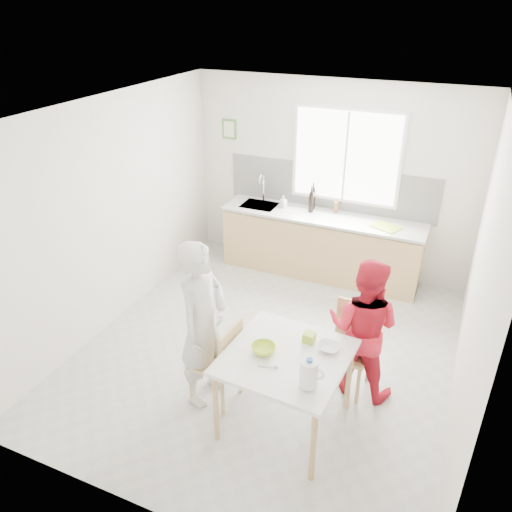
# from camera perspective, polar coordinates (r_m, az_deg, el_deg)

# --- Properties ---
(ground) EXTENTS (4.50, 4.50, 0.00)m
(ground) POSITION_cam_1_polar(r_m,az_deg,el_deg) (5.86, 1.39, -10.62)
(ground) COLOR #B7B7B2
(ground) RESTS_ON ground
(room_shell) EXTENTS (4.50, 4.50, 4.50)m
(room_shell) POSITION_cam_1_polar(r_m,az_deg,el_deg) (5.01, 1.61, 4.30)
(room_shell) COLOR silver
(room_shell) RESTS_ON ground
(window) EXTENTS (1.50, 0.06, 1.30)m
(window) POSITION_cam_1_polar(r_m,az_deg,el_deg) (6.94, 10.26, 11.12)
(window) COLOR white
(window) RESTS_ON room_shell
(backsplash) EXTENTS (3.00, 0.02, 0.65)m
(backsplash) POSITION_cam_1_polar(r_m,az_deg,el_deg) (7.15, 8.41, 7.73)
(backsplash) COLOR white
(backsplash) RESTS_ON room_shell
(picture_frame) EXTENTS (0.22, 0.03, 0.28)m
(picture_frame) POSITION_cam_1_polar(r_m,az_deg,el_deg) (7.47, -3.08, 14.28)
(picture_frame) COLOR #4A883E
(picture_frame) RESTS_ON room_shell
(kitchen_counter) EXTENTS (2.84, 0.64, 1.37)m
(kitchen_counter) POSITION_cam_1_polar(r_m,az_deg,el_deg) (7.21, 7.30, 0.99)
(kitchen_counter) COLOR #DDB877
(kitchen_counter) RESTS_ON ground
(dining_table) EXTENTS (1.12, 1.12, 0.81)m
(dining_table) POSITION_cam_1_polar(r_m,az_deg,el_deg) (4.55, 3.45, -12.09)
(dining_table) COLOR white
(dining_table) RESTS_ON ground
(chair_left) EXTENTS (0.45, 0.45, 0.91)m
(chair_left) POSITION_cam_1_polar(r_m,az_deg,el_deg) (4.94, -3.99, -11.75)
(chair_left) COLOR #DDB877
(chair_left) RESTS_ON ground
(chair_far) EXTENTS (0.46, 0.46, 0.94)m
(chair_far) POSITION_cam_1_polar(r_m,az_deg,el_deg) (5.20, 10.75, -9.68)
(chair_far) COLOR #DDB877
(chair_far) RESTS_ON ground
(person_white) EXTENTS (0.45, 0.65, 1.72)m
(person_white) POSITION_cam_1_polar(r_m,az_deg,el_deg) (4.80, -6.08, -7.74)
(person_white) COLOR silver
(person_white) RESTS_ON ground
(person_red) EXTENTS (0.77, 0.62, 1.50)m
(person_red) POSITION_cam_1_polar(r_m,az_deg,el_deg) (5.03, 12.13, -8.05)
(person_red) COLOR red
(person_red) RESTS_ON ground
(bowl_green) EXTENTS (0.23, 0.23, 0.07)m
(bowl_green) POSITION_cam_1_polar(r_m,az_deg,el_deg) (4.51, 0.87, -10.56)
(bowl_green) COLOR #B7DA32
(bowl_green) RESTS_ON dining_table
(bowl_white) EXTENTS (0.21, 0.21, 0.05)m
(bowl_white) POSITION_cam_1_polar(r_m,az_deg,el_deg) (4.58, 8.27, -10.28)
(bowl_white) COLOR white
(bowl_white) RESTS_ON dining_table
(milk_jug) EXTENTS (0.21, 0.15, 0.27)m
(milk_jug) POSITION_cam_1_polar(r_m,az_deg,el_deg) (4.11, 6.10, -13.17)
(milk_jug) COLOR white
(milk_jug) RESTS_ON dining_table
(green_box) EXTENTS (0.11, 0.11, 0.09)m
(green_box) POSITION_cam_1_polar(r_m,az_deg,el_deg) (4.65, 6.08, -9.22)
(green_box) COLOR #96BB2B
(green_box) RESTS_ON dining_table
(spoon) EXTENTS (0.16, 0.06, 0.01)m
(spoon) POSITION_cam_1_polar(r_m,az_deg,el_deg) (4.36, 1.28, -12.49)
(spoon) COLOR #A5A5AA
(spoon) RESTS_ON dining_table
(cutting_board) EXTENTS (0.42, 0.37, 0.01)m
(cutting_board) POSITION_cam_1_polar(r_m,az_deg,el_deg) (6.78, 14.63, 3.22)
(cutting_board) COLOR #93B82A
(cutting_board) RESTS_ON kitchen_counter
(wine_bottle_a) EXTENTS (0.07, 0.07, 0.32)m
(wine_bottle_a) POSITION_cam_1_polar(r_m,az_deg,el_deg) (7.14, 6.52, 6.60)
(wine_bottle_a) COLOR black
(wine_bottle_a) RESTS_ON kitchen_counter
(wine_bottle_b) EXTENTS (0.07, 0.07, 0.30)m
(wine_bottle_b) POSITION_cam_1_polar(r_m,az_deg,el_deg) (7.03, 6.31, 6.18)
(wine_bottle_b) COLOR black
(wine_bottle_b) RESTS_ON kitchen_counter
(jar_amber) EXTENTS (0.06, 0.06, 0.16)m
(jar_amber) POSITION_cam_1_polar(r_m,az_deg,el_deg) (7.07, 9.10, 5.51)
(jar_amber) COLOR brown
(jar_amber) RESTS_ON kitchen_counter
(soap_bottle) EXTENTS (0.09, 0.10, 0.17)m
(soap_bottle) POSITION_cam_1_polar(r_m,az_deg,el_deg) (7.18, 3.15, 6.23)
(soap_bottle) COLOR #999999
(soap_bottle) RESTS_ON kitchen_counter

